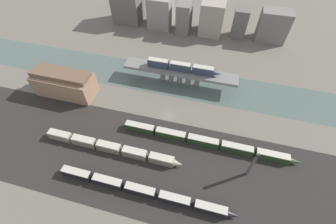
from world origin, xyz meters
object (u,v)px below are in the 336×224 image
at_px(train_yard_mid, 112,148).
at_px(train_yard_far, 207,142).
at_px(train_yard_near, 144,191).
at_px(signal_tower, 252,165).
at_px(train_on_bridge, 183,67).
at_px(warehouse_building, 64,83).

xyz_separation_m(train_yard_mid, train_yard_far, (35.86, 12.20, -0.13)).
height_order(train_yard_near, signal_tower, signal_tower).
bearing_deg(train_on_bridge, warehouse_building, -158.19).
xyz_separation_m(train_on_bridge, warehouse_building, (-52.50, -21.01, -3.84)).
relative_size(train_yard_mid, train_yard_far, 0.79).
distance_m(train_on_bridge, signal_tower, 54.57).
height_order(train_yard_near, warehouse_building, warehouse_building).
xyz_separation_m(warehouse_building, signal_tower, (86.43, -21.62, 0.84)).
relative_size(train_on_bridge, warehouse_building, 1.29).
height_order(train_yard_mid, signal_tower, signal_tower).
bearing_deg(warehouse_building, train_yard_mid, -35.90).
xyz_separation_m(train_on_bridge, train_yard_far, (17.70, -33.67, -8.19)).
height_order(train_yard_far, warehouse_building, warehouse_building).
xyz_separation_m(train_on_bridge, signal_tower, (33.93, -42.63, -3.00)).
xyz_separation_m(train_on_bridge, train_yard_near, (-0.39, -58.98, -8.14)).
xyz_separation_m(train_yard_near, train_yard_far, (18.09, 25.31, -0.05)).
height_order(train_yard_mid, warehouse_building, warehouse_building).
xyz_separation_m(train_yard_near, train_yard_mid, (-17.76, 13.11, 0.08)).
distance_m(train_yard_near, train_yard_far, 31.12).
relative_size(train_yard_far, warehouse_building, 2.54).
distance_m(train_yard_near, warehouse_building, 64.62).
distance_m(train_on_bridge, train_yard_near, 59.54).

